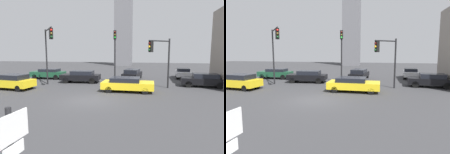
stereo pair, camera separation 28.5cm
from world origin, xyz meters
The scene contains 11 objects.
ground_plane centered at (0.00, 0.00, 0.00)m, with size 99.65×99.65×0.00m, color #38383A.
traffic_light_0 centered at (5.21, 5.44, 3.43)m, with size 2.10×1.81×4.87m.
traffic_light_1 centered at (0.36, 8.28, 4.12)m, with size 0.36×0.48×5.99m.
traffic_light_2 centered at (-5.77, 4.49, 4.32)m, with size 2.63×3.49×5.99m.
car_0 centered at (2.32, 3.74, 0.69)m, with size 4.67×2.13×1.29m.
car_1 centered at (8.81, 13.98, 0.74)m, with size 2.22×4.15×1.35m.
car_2 centered at (2.10, 11.58, 0.72)m, with size 2.39×4.76×1.34m.
car_3 centered at (-8.99, 10.02, 0.73)m, with size 4.41×1.99×1.33m.
car_4 centered at (9.77, 7.52, 0.75)m, with size 4.38×2.20×1.40m.
car_5 centered at (-8.70, 2.68, 0.75)m, with size 4.38×2.28×1.45m.
car_6 centered at (-3.61, 7.84, 0.75)m, with size 4.68×2.27×1.39m.
Camera 1 is at (4.25, -13.55, 3.65)m, focal length 30.95 mm.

